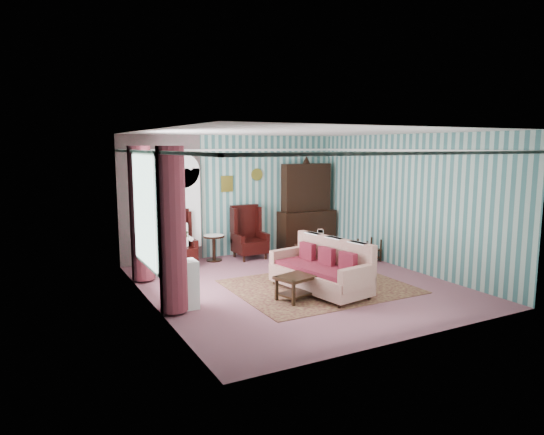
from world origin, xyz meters
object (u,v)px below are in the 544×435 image
plant_stand (180,285)px  dresser_hutch (307,204)px  nest_table (369,250)px  coffee_table (301,286)px  wingback_left (178,239)px  seated_woman (178,241)px  bookcase (183,214)px  wingback_right (250,232)px  round_side_table (214,248)px  floral_armchair (307,249)px  sofa (320,262)px

plant_stand → dresser_hutch: bearing=35.1°
nest_table → coffee_table: 3.28m
plant_stand → coffee_table: plant_stand is taller
wingback_left → seated_woman: 0.04m
bookcase → seated_woman: (-0.25, -0.39, -0.53)m
bookcase → coffee_table: bearing=-74.6°
wingback_right → seated_woman: (-1.75, 0.00, -0.04)m
wingback_right → round_side_table: (-0.85, 0.15, -0.33)m
dresser_hutch → plant_stand: dresser_hutch is taller
wingback_right → floral_armchair: (0.55, -1.69, -0.13)m
seated_woman → plant_stand: size_ratio=1.47×
dresser_hutch → wingback_right: size_ratio=1.89×
nest_table → wingback_left: bearing=159.2°
bookcase → coffee_table: size_ratio=2.42×
bookcase → coffee_table: (0.99, -3.59, -0.90)m
round_side_table → nest_table: (3.17, -1.70, -0.03)m
dresser_hutch → coffee_table: dresser_hutch is taller
dresser_hutch → wingback_right: 1.86m
round_side_table → wingback_right: bearing=-10.0°
round_side_table → plant_stand: (-1.70, -2.90, 0.10)m
seated_woman → round_side_table: seated_woman is taller
floral_armchair → wingback_right: bearing=50.4°
wingback_right → sofa: size_ratio=0.64×
dresser_hutch → seated_woman: 3.56m
nest_table → floral_armchair: 1.79m
wingback_left → coffee_table: bearing=-68.8°
wingback_right → sofa: 3.03m
sofa → coffee_table: bearing=99.2°
floral_armchair → dresser_hutch: bearing=0.8°
wingback_right → round_side_table: size_ratio=2.08×
round_side_table → plant_stand: bearing=-120.4°
wingback_left → round_side_table: bearing=9.5°
nest_table → floral_armchair: size_ratio=0.55×
bookcase → sofa: (1.48, -3.42, -0.56)m
plant_stand → sofa: size_ratio=0.41×
nest_table → bookcase: bearing=153.1°
nest_table → coffee_table: bearing=-149.8°
round_side_table → floral_armchair: bearing=-52.7°
wingback_left → nest_table: wingback_left is taller
bookcase → coffee_table: bookcase is taller
floral_armchair → sofa: bearing=-170.8°
plant_stand → coffee_table: bearing=-12.3°
wingback_right → plant_stand: (-2.55, -2.75, -0.22)m
wingback_left → plant_stand: wingback_left is taller
seated_woman → sofa: seated_woman is taller
coffee_table → seated_woman: bearing=111.2°
seated_woman → round_side_table: (0.90, 0.15, -0.29)m
sofa → floral_armchair: sofa is taller
wingback_left → wingback_right: bearing=0.0°
plant_stand → floral_armchair: bearing=19.0°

